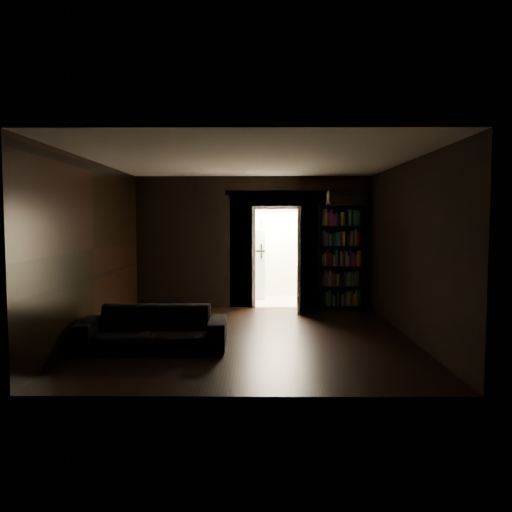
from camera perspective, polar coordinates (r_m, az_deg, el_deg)
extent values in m
plane|color=black|center=(8.10, -0.59, -9.18)|extent=(5.50, 5.50, 0.00)
cube|color=black|center=(10.79, -6.85, 1.59)|extent=(2.55, 0.10, 2.80)
cube|color=black|center=(10.82, 8.85, 1.58)|extent=(1.55, 0.10, 2.80)
cube|color=black|center=(10.71, 2.37, 7.22)|extent=(0.90, 0.10, 0.70)
cube|color=black|center=(8.33, -18.05, 0.72)|extent=(0.02, 5.50, 2.80)
cube|color=black|center=(8.25, 17.05, 0.71)|extent=(0.02, 5.50, 2.80)
cube|color=black|center=(5.16, -1.15, -0.98)|extent=(5.00, 0.02, 2.80)
cube|color=beige|center=(7.95, -0.60, 10.88)|extent=(5.00, 5.50, 0.02)
cube|color=white|center=(10.67, 2.36, -0.29)|extent=(1.04, 0.06, 2.17)
cube|color=#BAB0A2|center=(11.70, 2.19, -5.34)|extent=(2.20, 1.80, 0.10)
cube|color=beige|center=(12.41, 2.09, 1.00)|extent=(2.20, 0.10, 2.40)
cube|color=beige|center=(11.58, -2.99, 0.79)|extent=(0.10, 1.60, 2.40)
cube|color=beige|center=(11.64, 7.38, 0.78)|extent=(0.10, 1.60, 2.40)
cube|color=beige|center=(11.56, 2.22, 6.98)|extent=(2.20, 1.80, 0.10)
cube|color=#B86375|center=(12.34, 2.11, 5.72)|extent=(2.00, 0.04, 0.26)
imported|color=black|center=(7.41, -11.69, -7.33)|extent=(2.12, 0.97, 0.81)
cube|color=black|center=(10.64, 9.54, -0.09)|extent=(0.93, 0.41, 2.20)
cube|color=white|center=(12.05, -0.72, -0.87)|extent=(0.92, 0.88, 1.65)
cube|color=white|center=(10.26, 4.89, -0.62)|extent=(0.11, 0.85, 2.05)
cube|color=silver|center=(10.59, 8.27, 6.67)|extent=(0.11, 0.11, 0.30)
cube|color=black|center=(12.01, -0.31, 3.69)|extent=(0.65, 0.27, 0.27)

